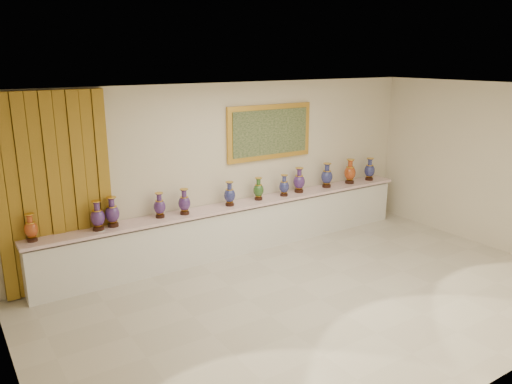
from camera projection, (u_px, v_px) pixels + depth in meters
ground at (320, 299)px, 7.28m from camera, size 8.00×8.00×0.00m
room at (96, 182)px, 7.55m from camera, size 8.00×8.00×8.00m
counter at (239, 228)px, 8.99m from camera, size 7.28×0.48×0.90m
vase_0 at (31, 229)px, 7.01m from camera, size 0.23×0.23×0.41m
vase_1 at (98, 217)px, 7.45m from camera, size 0.23×0.23×0.46m
vase_2 at (112, 213)px, 7.61m from camera, size 0.28×0.28×0.47m
vase_3 at (160, 206)px, 8.05m from camera, size 0.25×0.25×0.41m
vase_4 at (184, 203)px, 8.21m from camera, size 0.23×0.23×0.43m
vase_5 at (230, 195)px, 8.69m from camera, size 0.24×0.24×0.43m
vase_6 at (258, 190)px, 9.04m from camera, size 0.21×0.21×0.41m
vase_7 at (284, 186)px, 9.30m from camera, size 0.23×0.23×0.40m
vase_8 at (299, 181)px, 9.54m from camera, size 0.29×0.29×0.48m
vase_9 at (327, 176)px, 9.91m from camera, size 0.30×0.30×0.49m
vase_10 at (350, 173)px, 10.22m from camera, size 0.29×0.29×0.50m
vase_11 at (370, 170)px, 10.49m from camera, size 0.27×0.27×0.47m
label_card at (102, 231)px, 7.44m from camera, size 0.10×0.06×0.00m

